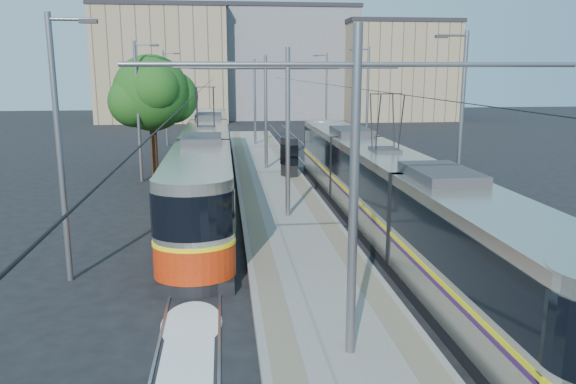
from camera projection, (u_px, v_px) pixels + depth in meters
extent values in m
plane|color=black|center=(319.00, 294.00, 16.35)|extent=(160.00, 160.00, 0.00)
cube|color=gray|center=(270.00, 179.00, 32.82)|extent=(4.00, 50.00, 0.30)
cube|color=gray|center=(245.00, 177.00, 32.62)|extent=(0.70, 50.00, 0.01)
cube|color=gray|center=(295.00, 176.00, 32.95)|extent=(0.70, 50.00, 0.01)
cube|color=gray|center=(196.00, 183.00, 32.36)|extent=(0.07, 70.00, 0.03)
cube|color=gray|center=(221.00, 182.00, 32.53)|extent=(0.07, 70.00, 0.03)
cube|color=gray|center=(319.00, 180.00, 33.17)|extent=(0.07, 70.00, 0.03)
cube|color=gray|center=(343.00, 180.00, 33.33)|extent=(0.07, 70.00, 0.03)
cube|color=silver|center=(188.00, 351.00, 13.03)|extent=(1.20, 5.00, 0.01)
cube|color=black|center=(208.00, 184.00, 31.26)|extent=(2.30, 31.28, 0.40)
cube|color=beige|center=(207.00, 154.00, 30.91)|extent=(2.40, 29.68, 2.90)
cube|color=black|center=(207.00, 145.00, 30.80)|extent=(2.43, 29.68, 1.30)
cube|color=#FFEB0D|center=(207.00, 161.00, 30.99)|extent=(2.43, 29.68, 0.12)
cube|color=red|center=(207.00, 170.00, 31.10)|extent=(2.42, 29.68, 1.10)
cube|color=#2D2D30|center=(206.00, 125.00, 30.57)|extent=(1.68, 3.00, 0.30)
cube|color=black|center=(382.00, 227.00, 22.58)|extent=(2.30, 28.48, 0.40)
cube|color=#B5B2A6|center=(384.00, 187.00, 22.23)|extent=(2.40, 26.88, 2.90)
cube|color=black|center=(384.00, 175.00, 22.13)|extent=(2.43, 26.88, 1.30)
cube|color=yellow|center=(383.00, 197.00, 22.32)|extent=(2.43, 26.88, 0.12)
cube|color=#381549|center=(383.00, 201.00, 22.35)|extent=(2.43, 26.88, 0.10)
cube|color=#2D2D30|center=(385.00, 147.00, 21.89)|extent=(1.68, 3.00, 0.30)
cylinder|color=slate|center=(354.00, 197.00, 11.66)|extent=(0.20, 0.20, 7.00)
cylinder|color=slate|center=(357.00, 64.00, 11.08)|extent=(9.20, 0.10, 0.10)
cylinder|color=slate|center=(288.00, 134.00, 23.31)|extent=(0.20, 0.20, 7.00)
cylinder|color=slate|center=(288.00, 67.00, 22.73)|extent=(9.20, 0.10, 0.10)
cylinder|color=slate|center=(266.00, 113.00, 34.96)|extent=(0.20, 0.20, 7.00)
cylinder|color=slate|center=(265.00, 68.00, 34.38)|extent=(9.20, 0.10, 0.10)
cylinder|color=slate|center=(255.00, 102.00, 46.60)|extent=(0.20, 0.20, 7.00)
cylinder|color=slate|center=(254.00, 69.00, 46.03)|extent=(9.20, 0.10, 0.10)
cylinder|color=black|center=(205.00, 85.00, 31.27)|extent=(0.02, 70.00, 0.02)
cylinder|color=black|center=(332.00, 85.00, 32.07)|extent=(0.02, 70.00, 0.02)
cylinder|color=slate|center=(60.00, 153.00, 16.60)|extent=(0.18, 0.18, 8.00)
cube|color=#2D2D30|center=(88.00, 21.00, 15.93)|extent=(0.50, 0.22, 0.12)
cylinder|color=slate|center=(138.00, 113.00, 32.13)|extent=(0.18, 0.18, 8.00)
cube|color=#2D2D30|center=(154.00, 45.00, 31.46)|extent=(0.50, 0.22, 0.12)
cylinder|color=slate|center=(165.00, 99.00, 47.66)|extent=(0.18, 0.18, 8.00)
cube|color=#2D2D30|center=(177.00, 54.00, 46.99)|extent=(0.50, 0.22, 0.12)
cylinder|color=slate|center=(461.00, 127.00, 24.10)|extent=(0.18, 0.18, 8.00)
cube|color=#2D2D30|center=(441.00, 36.00, 23.18)|extent=(0.50, 0.22, 0.12)
cylinder|color=slate|center=(367.00, 105.00, 39.64)|extent=(0.18, 0.18, 8.00)
cube|color=#2D2D30|center=(353.00, 50.00, 38.71)|extent=(0.50, 0.22, 0.12)
cylinder|color=slate|center=(326.00, 95.00, 55.17)|extent=(0.18, 0.18, 8.00)
cube|color=#2D2D30|center=(316.00, 56.00, 54.25)|extent=(0.50, 0.22, 0.12)
cube|color=black|center=(289.00, 157.00, 32.63)|extent=(0.93, 1.14, 2.26)
cube|color=black|center=(289.00, 155.00, 32.60)|extent=(0.99, 1.19, 1.18)
cylinder|color=#382314|center=(154.00, 151.00, 34.51)|extent=(0.42, 0.42, 3.05)
sphere|color=#1E4012|center=(151.00, 93.00, 33.76)|extent=(4.57, 4.57, 4.57)
sphere|color=#1E4012|center=(172.00, 97.00, 34.69)|extent=(3.24, 3.24, 3.24)
cube|color=#9B8469|center=(164.00, 66.00, 72.01)|extent=(16.00, 12.00, 13.78)
cube|color=#262328|center=(162.00, 8.00, 70.49)|extent=(16.32, 12.24, 0.50)
cube|color=gray|center=(285.00, 65.00, 77.64)|extent=(18.00, 14.00, 14.13)
cube|color=#262328|center=(285.00, 10.00, 76.09)|extent=(18.36, 14.28, 0.50)
cube|color=#9B8469|center=(395.00, 73.00, 73.60)|extent=(14.00, 10.00, 12.10)
cube|color=#262328|center=(397.00, 23.00, 72.26)|extent=(14.28, 10.20, 0.50)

